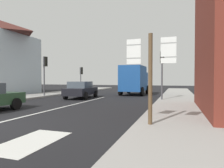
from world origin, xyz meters
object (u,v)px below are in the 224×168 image
Objects in this scene: route_sign_post at (150,72)px; traffic_light_near_left at (45,67)px; traffic_light_near_right at (162,64)px; delivery_truck at (134,79)px; sedan_far at (81,90)px; traffic_light_far_left at (81,74)px.

traffic_light_near_left reaches higher than route_sign_post.
traffic_light_near_right is 10.72m from traffic_light_near_left.
delivery_truck is 9.16m from traffic_light_near_left.
route_sign_post reaches higher than sedan_far.
delivery_truck is 6.48m from traffic_light_near_right.
traffic_light_near_right reaches higher than delivery_truck.
traffic_light_near_left reaches higher than delivery_truck.
route_sign_post reaches higher than delivery_truck.
traffic_light_near_right reaches higher than route_sign_post.
traffic_light_near_right is (-0.24, 8.83, 0.88)m from route_sign_post.
traffic_light_near_left is (0.00, -7.43, 0.42)m from traffic_light_far_left.
traffic_light_near_right is at bearing -35.61° from traffic_light_far_left.
traffic_light_near_right is (3.29, -5.47, 1.14)m from delivery_truck.
delivery_truck is (3.63, 5.32, 0.89)m from sedan_far.
delivery_truck is at bearing -16.52° from traffic_light_far_left.
delivery_truck is 1.33× the size of traffic_light_near_right.
route_sign_post is at bearing -39.64° from traffic_light_near_left.
traffic_light_far_left reaches higher than route_sign_post.
route_sign_post is at bearing -51.47° from sedan_far.
route_sign_post is 0.85× the size of traffic_light_near_right.
traffic_light_far_left is 0.85× the size of traffic_light_near_right.
traffic_light_far_left is at bearing 116.79° from sedan_far.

